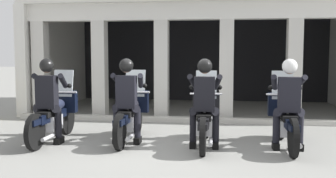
% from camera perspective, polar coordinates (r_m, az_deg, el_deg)
% --- Properties ---
extents(ground_plane, '(80.00, 80.00, 0.00)m').
position_cam_1_polar(ground_plane, '(10.13, 2.01, -4.34)').
color(ground_plane, gray).
extents(station_building, '(9.35, 4.81, 3.13)m').
position_cam_1_polar(station_building, '(12.29, 4.58, 6.54)').
color(station_building, black).
rests_on(station_building, ground).
extents(kerb_strip, '(8.85, 0.24, 0.12)m').
position_cam_1_polar(kerb_strip, '(9.58, 3.52, -4.52)').
color(kerb_strip, '#B7B5AD').
rests_on(kerb_strip, ground).
extents(motorcycle_far_left, '(0.62, 2.04, 1.35)m').
position_cam_1_polar(motorcycle_far_left, '(7.83, -16.25, -3.61)').
color(motorcycle_far_left, black).
rests_on(motorcycle_far_left, ground).
extents(police_officer_far_left, '(0.63, 0.61, 1.58)m').
position_cam_1_polar(police_officer_far_left, '(7.52, -17.22, -0.63)').
color(police_officer_far_left, black).
rests_on(police_officer_far_left, ground).
extents(motorcycle_center_left, '(0.62, 2.04, 1.35)m').
position_cam_1_polar(motorcycle_center_left, '(7.57, -5.50, -3.73)').
color(motorcycle_center_left, black).
rests_on(motorcycle_center_left, ground).
extents(police_officer_center_left, '(0.63, 0.61, 1.58)m').
position_cam_1_polar(police_officer_center_left, '(7.24, -6.06, -0.64)').
color(police_officer_center_left, black).
rests_on(police_officer_center_left, ground).
extents(motorcycle_center_right, '(0.62, 2.04, 1.35)m').
position_cam_1_polar(motorcycle_center_right, '(7.20, 5.47, -4.18)').
color(motorcycle_center_right, black).
rests_on(motorcycle_center_right, ground).
extents(police_officer_center_right, '(0.63, 0.61, 1.58)m').
position_cam_1_polar(police_officer_center_right, '(6.86, 5.39, -0.95)').
color(police_officer_center_right, black).
rests_on(police_officer_center_right, ground).
extents(motorcycle_far_right, '(0.62, 2.04, 1.35)m').
position_cam_1_polar(motorcycle_far_right, '(7.36, 16.84, -4.17)').
color(motorcycle_far_right, black).
rests_on(motorcycle_far_right, ground).
extents(police_officer_far_right, '(0.63, 0.61, 1.58)m').
position_cam_1_polar(police_officer_far_right, '(7.03, 17.28, -1.01)').
color(police_officer_far_right, black).
rests_on(police_officer_far_right, ground).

